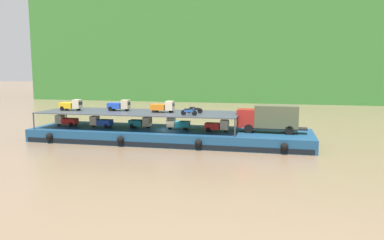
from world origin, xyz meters
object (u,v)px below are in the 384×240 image
Objects in this scene: mini_truck_lower_aft at (101,122)px; cargo_barge at (169,135)px; mini_truck_upper_stern at (71,105)px; mini_truck_lower_bow at (217,126)px; covered_lorry at (269,118)px; motorcycle_upper_port at (189,112)px; mini_truck_upper_fore at (163,107)px; mini_truck_lower_fore at (178,124)px; mini_truck_lower_mid at (141,122)px; mini_truck_upper_mid at (119,105)px; mini_truck_lower_stern at (66,120)px; motorcycle_upper_centre at (194,110)px.

cargo_barge is at bearing 2.72° from mini_truck_lower_aft.
cargo_barge is at bearing 1.18° from mini_truck_upper_stern.
mini_truck_lower_aft and mini_truck_lower_bow have the same top height.
mini_truck_lower_aft is (-20.44, -0.73, -1.00)m from covered_lorry.
motorcycle_upper_port reaches higher than mini_truck_lower_aft.
mini_truck_upper_fore reaches higher than mini_truck_lower_aft.
cargo_barge is 3.54m from mini_truck_upper_fore.
mini_truck_lower_fore reaches higher than cargo_barge.
mini_truck_lower_mid is 3.48m from mini_truck_upper_fore.
mini_truck_upper_stern and mini_truck_upper_mid have the same top height.
mini_truck_lower_aft is 0.99× the size of mini_truck_lower_fore.
mini_truck_lower_stern is 1.02× the size of mini_truck_upper_fore.
mini_truck_lower_mid is at bearing -178.95° from mini_truck_lower_fore.
mini_truck_lower_bow is (-5.86, -0.75, -1.00)m from covered_lorry.
covered_lorry is (11.76, 0.32, 2.44)m from cargo_barge.
mini_truck_upper_stern is 11.94m from mini_truck_upper_fore.
motorcycle_upper_centre reaches higher than mini_truck_lower_mid.
mini_truck_upper_fore reaches higher than motorcycle_upper_centre.
mini_truck_upper_stern is (-18.64, 0.17, 2.00)m from mini_truck_lower_bow.
mini_truck_lower_bow is 12.78m from mini_truck_upper_mid.
mini_truck_upper_mid is at bearing 29.18° from mini_truck_lower_aft.
mini_truck_upper_mid is at bearing 9.12° from mini_truck_upper_stern.
covered_lorry reaches higher than mini_truck_lower_stern.
mini_truck_lower_bow is (14.58, -0.02, 0.00)m from mini_truck_lower_aft.
mini_truck_upper_mid is at bearing 7.84° from mini_truck_lower_stern.
cargo_barge is at bearing 143.59° from motorcycle_upper_port.
mini_truck_lower_bow is 3.34m from motorcycle_upper_centre.
mini_truck_lower_aft is at bearing -177.28° from cargo_barge.
motorcycle_upper_port reaches higher than cargo_barge.
mini_truck_lower_stern is 7.23m from mini_truck_upper_mid.
mini_truck_lower_aft is (4.88, -0.18, 0.00)m from mini_truck_lower_stern.
motorcycle_upper_centre is (3.89, -0.15, -0.26)m from mini_truck_upper_fore.
motorcycle_upper_port is at bearing -94.30° from motorcycle_upper_centre.
covered_lorry is 4.16× the size of motorcycle_upper_port.
cargo_barge is 12.22× the size of mini_truck_upper_fore.
mini_truck_upper_mid reaches higher than mini_truck_lower_stern.
mini_truck_lower_fore is 13.92m from mini_truck_upper_stern.
mini_truck_lower_stern is 4.88m from mini_truck_lower_aft.
mini_truck_lower_aft is 0.99× the size of mini_truck_lower_bow.
mini_truck_lower_aft is 8.15m from mini_truck_upper_fore.
mini_truck_upper_stern is at bearing -177.86° from mini_truck_upper_fore.
motorcycle_upper_port is 2.19m from motorcycle_upper_centre.
mini_truck_lower_fore is 2.70m from motorcycle_upper_centre.
mini_truck_lower_mid is at bearing -179.30° from mini_truck_upper_fore.
mini_truck_upper_stern reaches higher than mini_truck_lower_aft.
motorcycle_upper_port reaches higher than mini_truck_lower_mid.
cargo_barge is 12.02× the size of mini_truck_lower_stern.
cargo_barge is 3.92m from mini_truck_lower_mid.
mini_truck_lower_aft is 5.06m from mini_truck_lower_mid.
mini_truck_lower_mid is 1.00× the size of mini_truck_lower_bow.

